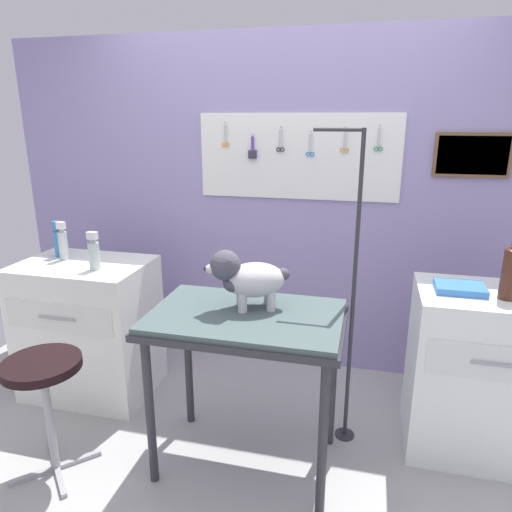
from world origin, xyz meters
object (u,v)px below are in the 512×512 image
Objects in this scene: grooming_arm at (351,307)px; soda_bottle at (510,273)px; stool at (44,380)px; cabinet_right at (476,372)px; pump_bottle_white at (59,241)px; counter_left at (90,328)px; dog at (246,277)px; grooming_table at (246,331)px.

soda_bottle is (0.74, 0.02, 0.24)m from grooming_arm.
cabinet_right is at bearing 18.91° from stool.
soda_bottle is at bearing 16.82° from stool.
pump_bottle_white reaches higher than stool.
counter_left is at bearing 107.47° from stool.
grooming_arm reaches higher than dog.
grooming_arm is 1.70m from counter_left.
cabinet_right is at bearing 19.65° from grooming_table.
pump_bottle_white is at bearing 176.29° from soda_bottle.
grooming_table is 1.50m from pump_bottle_white.
counter_left reaches higher than grooming_table.
dog is at bearing -166.91° from soda_bottle.
soda_bottle reaches higher than stool.
counter_left is at bearing -23.73° from pump_bottle_white.
dog reaches higher than grooming_table.
stool is (-0.94, -0.31, -0.23)m from grooming_table.
soda_bottle is at bearing -3.71° from pump_bottle_white.
soda_bottle is (2.61, -0.17, 0.06)m from pump_bottle_white.
dog is 0.45× the size of cabinet_right.
grooming_table is 2.34× the size of dog.
stool is at bearing -161.09° from cabinet_right.
dog is 0.46× the size of counter_left.
grooming_arm reaches higher than counter_left.
grooming_table is 4.07× the size of pump_bottle_white.
dog is (-0.50, -0.27, 0.21)m from grooming_arm.
dog reaches higher than counter_left.
pump_bottle_white is (-0.45, 0.82, 0.46)m from stool.
soda_bottle reaches higher than grooming_table.
soda_bottle is (1.24, 0.29, 0.03)m from dog.
stool is 2.32m from soda_bottle.
dog reaches higher than stool.
dog is 1.74× the size of pump_bottle_white.
counter_left is 1.40× the size of stool.
grooming_table is at bearing -146.12° from grooming_arm.
pump_bottle_white reaches higher than counter_left.
counter_left is at bearing 179.81° from cabinet_right.
cabinet_right is at bearing 7.41° from grooming_arm.
counter_left is 3.09× the size of soda_bottle.
grooming_table is 1.07× the size of counter_left.
pump_bottle_white reaches higher than grooming_table.
soda_bottle is (2.40, -0.07, 0.60)m from counter_left.
grooming_table is at bearing -164.08° from soda_bottle.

